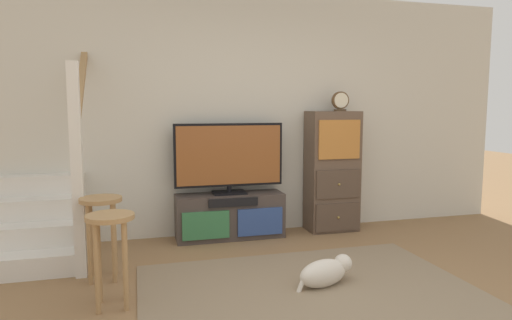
{
  "coord_description": "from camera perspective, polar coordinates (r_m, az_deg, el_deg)",
  "views": [
    {
      "loc": [
        -1.28,
        -2.52,
        1.43
      ],
      "look_at": [
        -0.1,
        1.83,
        0.9
      ],
      "focal_mm": 31.42,
      "sensor_mm": 36.0,
      "label": 1
    }
  ],
  "objects": [
    {
      "name": "side_cabinet",
      "position": [
        5.26,
        9.68,
        -1.44
      ],
      "size": [
        0.58,
        0.38,
        1.39
      ],
      "color": "brown",
      "rests_on": "ground_plane"
    },
    {
      "name": "bar_stool_near",
      "position": [
        3.38,
        -18.01,
        -9.42
      ],
      "size": [
        0.34,
        0.34,
        0.68
      ],
      "color": "#A37A4C",
      "rests_on": "ground_plane"
    },
    {
      "name": "media_console",
      "position": [
        4.95,
        -3.34,
        -7.12
      ],
      "size": [
        1.18,
        0.38,
        0.49
      ],
      "color": "#423833",
      "rests_on": "ground_plane"
    },
    {
      "name": "desk_clock",
      "position": [
        5.22,
        10.68,
        7.35
      ],
      "size": [
        0.2,
        0.08,
        0.22
      ],
      "color": "#4C3823",
      "rests_on": "side_cabinet"
    },
    {
      "name": "area_rug",
      "position": [
        3.66,
        6.85,
        -16.21
      ],
      "size": [
        2.6,
        1.8,
        0.01
      ],
      "primitive_type": "cube",
      "color": "#847056",
      "rests_on": "ground_plane"
    },
    {
      "name": "bar_stool_far",
      "position": [
        3.93,
        -19.09,
        -7.06
      ],
      "size": [
        0.34,
        0.34,
        0.69
      ],
      "color": "#A37A4C",
      "rests_on": "ground_plane"
    },
    {
      "name": "staircase",
      "position": [
        4.93,
        -26.11,
        -6.37
      ],
      "size": [
        1.0,
        1.36,
        2.2
      ],
      "color": "silver",
      "rests_on": "ground_plane"
    },
    {
      "name": "dog",
      "position": [
        3.74,
        8.88,
        -13.9
      ],
      "size": [
        0.53,
        0.31,
        0.23
      ],
      "color": "beige",
      "rests_on": "ground_plane"
    },
    {
      "name": "television",
      "position": [
        4.86,
        -3.45,
        0.45
      ],
      "size": [
        1.19,
        0.22,
        0.77
      ],
      "color": "black",
      "rests_on": "media_console"
    },
    {
      "name": "back_wall",
      "position": [
        5.14,
        -0.74,
        5.85
      ],
      "size": [
        6.4,
        0.12,
        2.7
      ],
      "primitive_type": "cube",
      "color": "beige",
      "rests_on": "ground_plane"
    }
  ]
}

